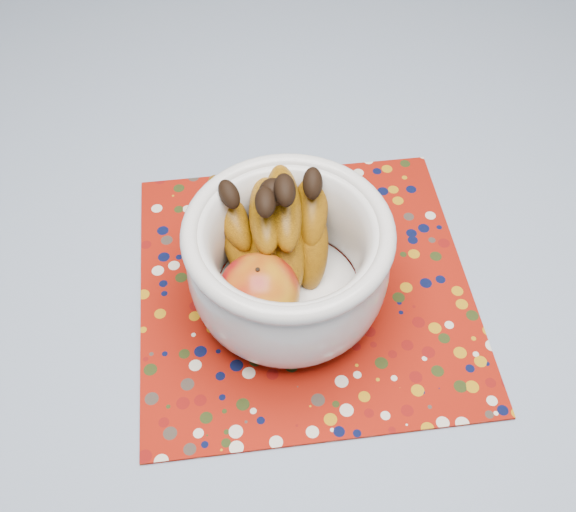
{
  "coord_description": "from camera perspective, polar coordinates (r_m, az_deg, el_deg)",
  "views": [
    {
      "loc": [
        -0.05,
        -0.48,
        1.44
      ],
      "look_at": [
        -0.03,
        -0.03,
        0.84
      ],
      "focal_mm": 42.0,
      "sensor_mm": 36.0,
      "label": 1
    }
  ],
  "objects": [
    {
      "name": "table",
      "position": [
        0.91,
        1.51,
        -4.94
      ],
      "size": [
        1.2,
        1.2,
        0.75
      ],
      "color": "brown",
      "rests_on": "ground"
    },
    {
      "name": "tablecloth",
      "position": [
        0.84,
        1.63,
        -1.95
      ],
      "size": [
        1.32,
        1.32,
        0.01
      ],
      "primitive_type": "cube",
      "color": "#6382A6",
      "rests_on": "table"
    },
    {
      "name": "placemat",
      "position": [
        0.82,
        1.44,
        -2.57
      ],
      "size": [
        0.43,
        0.43,
        0.0
      ],
      "primitive_type": "cube",
      "rotation": [
        0.0,
        0.0,
        0.08
      ],
      "color": "maroon",
      "rests_on": "tablecloth"
    },
    {
      "name": "fruit_bowl",
      "position": [
        0.75,
        -0.64,
        0.23
      ],
      "size": [
        0.24,
        0.23,
        0.18
      ],
      "color": "silver",
      "rests_on": "placemat"
    }
  ]
}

